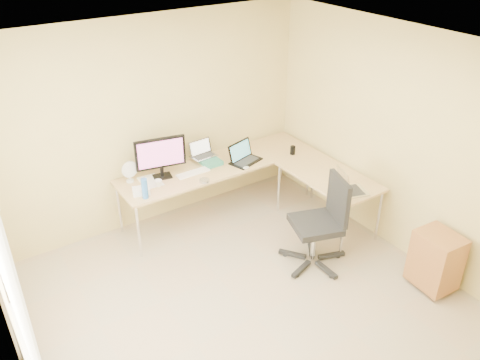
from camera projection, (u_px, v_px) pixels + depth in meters
floor at (255, 317)px, 4.95m from camera, size 4.50×4.50×0.00m
ceiling at (260, 62)px, 3.68m from camera, size 4.50×4.50×0.00m
wall_back at (150, 125)px, 5.95m from camera, size 4.50×0.00×4.50m
wall_left at (2, 301)px, 3.30m from camera, size 0.00×4.50×4.50m
wall_right at (415, 151)px, 5.33m from camera, size 0.00×4.50×4.50m
desk_main at (220, 189)px, 6.47m from camera, size 2.65×0.70×0.73m
desk_return at (327, 200)px, 6.21m from camera, size 0.70×1.30×0.73m
monitor at (161, 158)px, 5.86m from camera, size 0.63×0.31×0.52m
book_stack at (209, 161)px, 6.31m from camera, size 0.24×0.32×0.05m
laptop_center at (203, 149)px, 6.30m from camera, size 0.34×0.27×0.21m
laptop_black at (246, 153)px, 6.28m from camera, size 0.47×0.40×0.26m
keyboard at (193, 173)px, 6.06m from camera, size 0.43×0.13×0.02m
mouse at (246, 168)px, 6.17m from camera, size 0.09×0.06×0.03m
mug at (158, 183)px, 5.77m from camera, size 0.11×0.11×0.08m
cd_stack at (204, 181)px, 5.88m from camera, size 0.15×0.15×0.03m
water_bottle at (145, 188)px, 5.50m from camera, size 0.08×0.08×0.25m
papers at (150, 181)px, 5.89m from camera, size 0.25×0.34×0.01m
white_box at (141, 191)px, 5.63m from camera, size 0.23×0.19×0.07m
desk_fan at (129, 172)px, 5.83m from camera, size 0.23×0.23×0.25m
black_cup at (293, 150)px, 6.51m from camera, size 0.08×0.08×0.12m
laptop_return at (353, 182)px, 5.62m from camera, size 0.45×0.39×0.25m
office_chair at (315, 226)px, 5.48m from camera, size 0.82×0.82×1.09m
cabinet at (436, 260)px, 5.18m from camera, size 0.39×0.47×0.63m
radiator at (29, 356)px, 4.09m from camera, size 0.09×0.80×0.55m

